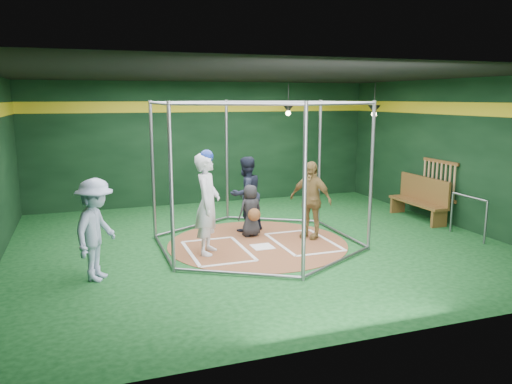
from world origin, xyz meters
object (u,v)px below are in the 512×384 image
object	(u,v)px
batter_figure	(207,203)
umpire	(246,194)
dugout_bench	(421,198)
visitor_leopard	(310,200)

from	to	relation	value
batter_figure	umpire	bearing A→B (deg)	48.14
batter_figure	dugout_bench	distance (m)	5.89
visitor_leopard	umpire	bearing A→B (deg)	-168.81
umpire	dugout_bench	size ratio (longest dim) A/B	0.92
umpire	dugout_bench	bearing A→B (deg)	153.07
visitor_leopard	batter_figure	bearing A→B (deg)	-118.23
umpire	dugout_bench	distance (m)	4.57
batter_figure	umpire	size ratio (longest dim) A/B	1.20
visitor_leopard	dugout_bench	world-z (taller)	visitor_leopard
batter_figure	dugout_bench	xyz separation A→B (m)	(5.79, 1.01, -0.48)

